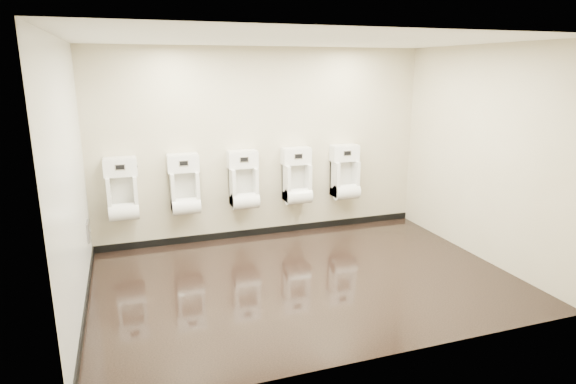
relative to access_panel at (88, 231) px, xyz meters
name	(u,v)px	position (x,y,z in m)	size (l,w,h in m)	color
ground	(305,279)	(2.48, -1.20, -0.50)	(5.00, 3.50, 0.00)	black
ceiling	(307,39)	(2.48, -1.20, 2.30)	(5.00, 3.50, 0.00)	white
back_wall	(264,144)	(2.48, 0.55, 0.90)	(5.00, 0.02, 2.80)	beige
front_wall	(383,208)	(2.48, -2.95, 0.90)	(5.00, 0.02, 2.80)	beige
left_wall	(70,183)	(-0.02, -1.20, 0.90)	(0.02, 3.50, 2.80)	beige
right_wall	(484,155)	(4.98, -1.20, 0.90)	(0.02, 3.50, 2.80)	beige
tile_overlay_left	(70,183)	(-0.01, -1.20, 0.90)	(0.01, 3.50, 2.80)	white
skirting_back	(265,231)	(2.48, 0.54, -0.45)	(5.00, 0.02, 0.10)	black
skirting_left	(86,307)	(-0.01, -1.20, -0.45)	(0.02, 3.50, 0.10)	black
access_panel	(88,231)	(0.00, 0.00, 0.00)	(0.04, 0.25, 0.25)	#9E9EA3
urinal_0	(122,194)	(0.44, 0.40, 0.36)	(0.44, 0.33, 0.83)	white
urinal_1	(185,189)	(1.27, 0.40, 0.36)	(0.44, 0.33, 0.83)	white
urinal_2	(244,184)	(2.13, 0.40, 0.36)	(0.44, 0.33, 0.83)	white
urinal_3	(297,180)	(2.95, 0.40, 0.36)	(0.44, 0.33, 0.83)	white
urinal_4	(345,176)	(3.75, 0.40, 0.36)	(0.44, 0.33, 0.83)	white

